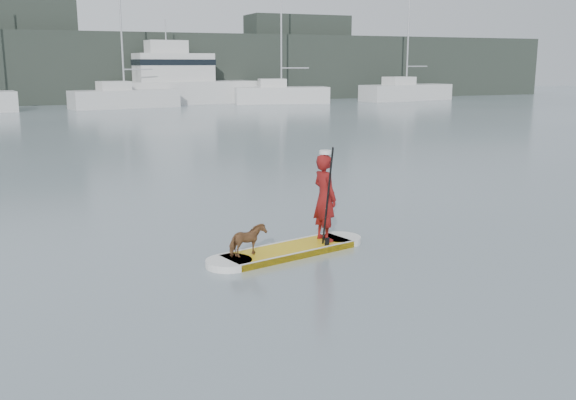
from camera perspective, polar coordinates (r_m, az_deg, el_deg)
name	(u,v)px	position (r m, az deg, el deg)	size (l,w,h in m)	color
paddleboard	(288,251)	(11.65, 0.00, -4.52)	(3.22, 1.41, 0.12)	gold
paddler	(325,198)	(11.95, 3.29, 0.21)	(0.60, 0.39, 1.63)	maroon
white_cap	(325,152)	(11.80, 3.34, 4.26)	(0.22, 0.22, 0.07)	silver
dog	(247,240)	(11.08, -3.62, -3.61)	(0.30, 0.66, 0.55)	brown
paddle	(327,209)	(11.64, 3.53, -0.82)	(0.11, 0.30, 2.00)	black
sailboat_d	(124,97)	(51.74, -14.39, 8.90)	(8.49, 3.98, 12.04)	silver
sailboat_e	(281,94)	(55.67, -0.66, 9.43)	(8.32, 4.16, 11.54)	silver
sailboat_f	(405,90)	(61.20, 10.40, 9.56)	(9.42, 4.12, 13.63)	silver
motor_yacht_a	(181,81)	(55.86, -9.46, 10.43)	(11.82, 4.68, 6.91)	silver
shore_mass	(115,68)	(59.99, -15.10, 11.29)	(90.00, 6.00, 6.00)	#202922
shore_building_east	(297,57)	(65.76, 0.85, 12.60)	(10.00, 4.00, 8.00)	#202922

